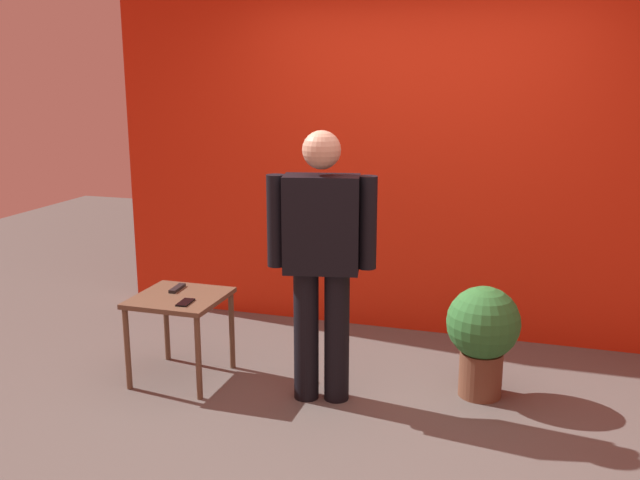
% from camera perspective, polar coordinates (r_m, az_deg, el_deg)
% --- Properties ---
extents(ground_plane, '(12.00, 12.00, 0.00)m').
position_cam_1_polar(ground_plane, '(4.10, 3.11, -14.64)').
color(ground_plane, '#59544F').
extents(back_wall_red, '(4.70, 0.12, 3.03)m').
position_cam_1_polar(back_wall_red, '(5.23, 7.76, 8.78)').
color(back_wall_red, red).
rests_on(back_wall_red, ground_plane).
extents(standing_person, '(0.64, 0.30, 1.61)m').
position_cam_1_polar(standing_person, '(4.08, 0.12, -1.12)').
color(standing_person, black).
rests_on(standing_person, ground_plane).
extents(side_table, '(0.54, 0.54, 0.56)m').
position_cam_1_polar(side_table, '(4.56, -11.23, -5.38)').
color(side_table, brown).
rests_on(side_table, ground_plane).
extents(cell_phone, '(0.08, 0.15, 0.01)m').
position_cam_1_polar(cell_phone, '(4.38, -10.80, -4.96)').
color(cell_phone, black).
rests_on(cell_phone, side_table).
extents(tv_remote, '(0.06, 0.17, 0.02)m').
position_cam_1_polar(tv_remote, '(4.66, -11.44, -3.83)').
color(tv_remote, black).
rests_on(tv_remote, side_table).
extents(potted_plant, '(0.44, 0.44, 0.69)m').
position_cam_1_polar(potted_plant, '(4.37, 12.99, -7.24)').
color(potted_plant, brown).
rests_on(potted_plant, ground_plane).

